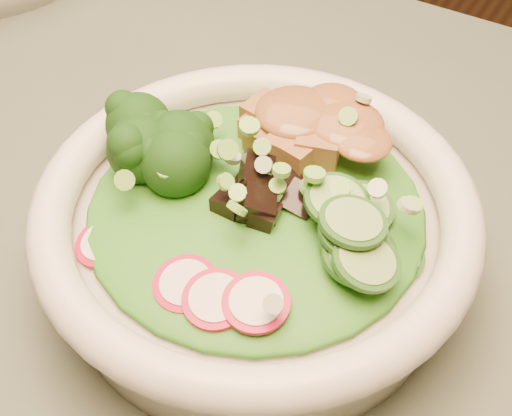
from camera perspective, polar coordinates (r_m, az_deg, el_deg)
The scene contains 10 objects.
dining_table at distance 0.60m, azimuth -12.52°, elevation -8.65°, with size 1.20×0.80×0.75m.
salad_bowl at distance 0.44m, azimuth -0.00°, elevation -1.76°, with size 0.27×0.27×0.07m.
lettuce_bed at distance 0.43m, azimuth -0.00°, elevation 0.09°, with size 0.20×0.20×0.02m, color #1C6214.
broccoli_florets at distance 0.44m, azimuth -6.89°, elevation 4.68°, with size 0.08×0.07×0.04m, color black, non-canonical shape.
radish_slices at distance 0.39m, azimuth -5.23°, elevation -5.60°, with size 0.11×0.04×0.02m, color #A70C2C, non-canonical shape.
cucumber_slices at distance 0.39m, azimuth 7.71°, elevation -2.73°, with size 0.07×0.07×0.04m, color #8ABA67, non-canonical shape.
mushroom_heap at distance 0.42m, azimuth 0.93°, elevation 2.38°, with size 0.07×0.07×0.04m, color black, non-canonical shape.
tofu_cubes at distance 0.46m, azimuth 4.69°, elevation 5.82°, with size 0.09×0.06×0.04m, color brown, non-canonical shape.
peanut_sauce at distance 0.45m, azimuth 4.79°, elevation 7.07°, with size 0.07×0.06×0.02m, color brown.
scallion_garnish at distance 0.41m, azimuth -0.00°, elevation 2.40°, with size 0.19×0.19×0.02m, color #76BE43, non-canonical shape.
Camera 1 is at (0.28, -0.22, 1.12)m, focal length 50.00 mm.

